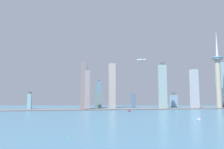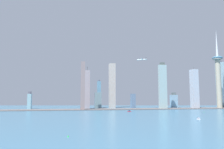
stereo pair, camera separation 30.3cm
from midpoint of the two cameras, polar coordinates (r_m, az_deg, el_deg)
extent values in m
cube|color=#5B5757|center=(707.96, 2.84, -9.32)|extent=(1004.22, 57.13, 2.33)
cylinder|color=#A9A38D|center=(851.49, 26.87, -2.03)|extent=(17.37, 17.37, 182.89)
ellipsoid|color=teal|center=(861.43, 26.59, 4.05)|extent=(36.15, 36.15, 13.64)
torus|color=#A9A38D|center=(860.67, 26.60, 3.73)|extent=(33.46, 33.46, 2.73)
cone|color=silver|center=(872.34, 26.41, 7.71)|extent=(8.68, 8.68, 99.53)
cube|color=#9E9198|center=(750.58, -6.75, -4.01)|extent=(19.27, 13.07, 135.36)
cylinder|color=#4C4C51|center=(756.59, -6.68, 1.63)|extent=(1.60, 1.60, 13.49)
cube|color=#5F90AC|center=(805.84, -3.57, -5.41)|extent=(13.46, 18.23, 100.17)
cube|color=#4F566A|center=(807.96, -3.55, -1.67)|extent=(8.08, 10.94, 5.27)
cube|color=#94B4BD|center=(940.56, 27.25, -2.43)|extent=(27.10, 18.84, 179.28)
cube|color=#504D59|center=(949.57, 26.98, 3.16)|extent=(16.26, 11.30, 5.91)
cube|color=gray|center=(756.71, -3.81, -7.02)|extent=(23.12, 24.05, 56.99)
cube|color=#B8ABA1|center=(803.34, 0.03, -3.01)|extent=(22.46, 27.46, 167.87)
cube|color=#AFB8C6|center=(829.27, 21.37, -3.61)|extent=(21.27, 27.17, 141.43)
cylinder|color=#4C4C51|center=(835.19, 21.18, 1.61)|extent=(1.60, 1.60, 10.84)
cube|color=#99B5B5|center=(752.27, 13.55, -3.25)|extent=(26.27, 13.78, 152.15)
cube|color=#515954|center=(759.98, 13.40, 2.83)|extent=(15.76, 8.27, 9.10)
cube|color=slate|center=(770.69, 5.70, -7.15)|extent=(13.86, 24.36, 52.40)
cube|color=#8BB6C1|center=(784.92, -21.37, -6.79)|extent=(12.19, 19.39, 51.63)
cube|color=#545161|center=(784.80, -21.29, -4.61)|extent=(7.32, 11.63, 7.93)
cube|color=gray|center=(678.44, -7.89, -3.01)|extent=(12.97, 13.35, 154.13)
cube|color=#80A6C0|center=(841.91, 16.38, -6.98)|extent=(25.43, 16.18, 48.12)
cube|color=#535D5F|center=(841.71, 16.32, -5.02)|extent=(15.26, 9.71, 9.40)
cube|color=white|center=(436.24, 22.35, -11.10)|extent=(4.64, 9.33, 1.73)
cube|color=#9193A6|center=(436.06, 22.34, -10.85)|extent=(2.88, 4.24, 2.10)
cube|color=#B21721|center=(612.25, 4.72, -9.90)|extent=(10.98, 4.72, 1.26)
cube|color=#28324E|center=(612.11, 4.72, -9.72)|extent=(4.94, 2.96, 2.70)
cone|color=green|center=(242.99, -11.72, -15.97)|extent=(1.96, 1.96, 1.75)
cone|color=green|center=(633.70, 23.61, -9.26)|extent=(1.09, 1.09, 2.05)
cylinder|color=silver|center=(769.55, 8.13, 4.01)|extent=(31.74, 18.78, 3.99)
sphere|color=silver|center=(772.42, 6.90, 3.96)|extent=(3.99, 3.99, 3.99)
cube|color=silver|center=(769.86, 8.13, 4.14)|extent=(20.25, 34.96, 0.50)
cube|color=silver|center=(767.53, 9.17, 4.10)|extent=(8.25, 12.83, 0.40)
cube|color=#2D333D|center=(768.20, 9.17, 4.38)|extent=(2.55, 1.63, 5.00)
camera|label=1|loc=(0.15, -89.99, 0.00)|focal=33.83mm
camera|label=2|loc=(0.15, 90.01, 0.00)|focal=33.83mm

